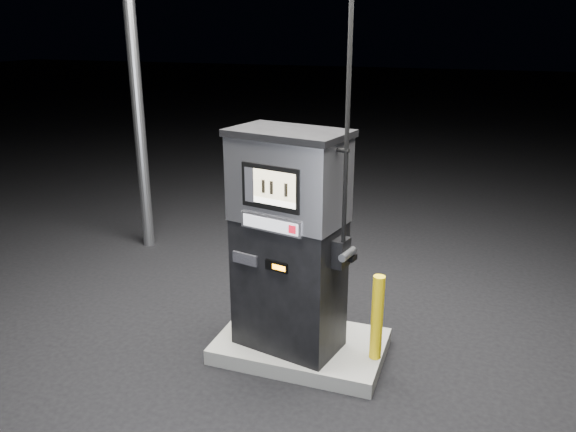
% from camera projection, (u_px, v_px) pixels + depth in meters
% --- Properties ---
extents(ground, '(80.00, 80.00, 0.00)m').
position_uv_depth(ground, '(301.00, 353.00, 5.51)').
color(ground, black).
rests_on(ground, ground).
extents(pump_island, '(1.60, 1.00, 0.15)m').
position_uv_depth(pump_island, '(301.00, 346.00, 5.49)').
color(pump_island, slate).
rests_on(pump_island, ground).
extents(fuel_dispenser, '(1.19, 0.81, 4.28)m').
position_uv_depth(fuel_dispenser, '(289.00, 241.00, 5.06)').
color(fuel_dispenser, black).
rests_on(fuel_dispenser, pump_island).
extents(bollard_left, '(0.15, 0.15, 0.87)m').
position_uv_depth(bollard_left, '(238.00, 294.00, 5.43)').
color(bollard_left, yellow).
rests_on(bollard_left, pump_island).
extents(bollard_right, '(0.11, 0.11, 0.82)m').
position_uv_depth(bollard_right, '(377.00, 318.00, 5.04)').
color(bollard_right, yellow).
rests_on(bollard_right, pump_island).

